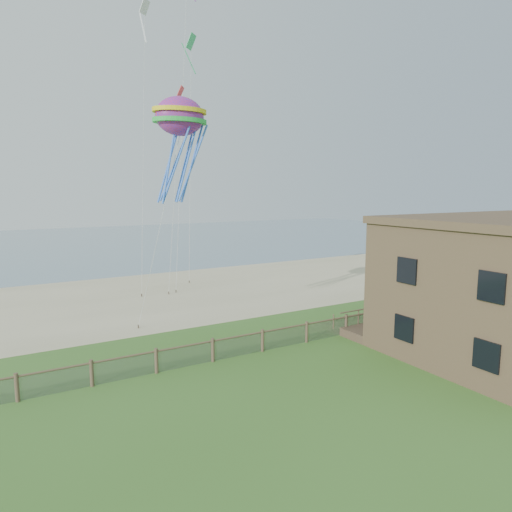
{
  "coord_description": "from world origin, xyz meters",
  "views": [
    {
      "loc": [
        -12.45,
        -14.65,
        8.8
      ],
      "look_at": [
        0.75,
        8.0,
        5.01
      ],
      "focal_mm": 32.0,
      "sensor_mm": 36.0,
      "label": 1
    }
  ],
  "objects": [
    {
      "name": "ocean",
      "position": [
        0.0,
        66.0,
        0.0
      ],
      "size": [
        160.0,
        68.0,
        0.02
      ],
      "primitive_type": "cube",
      "color": "slate",
      "rests_on": "ground"
    },
    {
      "name": "kite_green",
      "position": [
        2.59,
        21.57,
        20.01
      ],
      "size": [
        2.09,
        2.09,
        2.64
      ],
      "primitive_type": null,
      "rotation": [
        0.44,
        0.0,
        0.78
      ],
      "color": "#32BC68"
    },
    {
      "name": "kite_red",
      "position": [
        0.11,
        17.94,
        15.3
      ],
      "size": [
        1.88,
        1.78,
        2.12
      ],
      "primitive_type": null,
      "rotation": [
        0.44,
        0.0,
        0.99
      ],
      "color": "red"
    },
    {
      "name": "ground",
      "position": [
        0.0,
        0.0,
        0.0
      ],
      "size": [
        160.0,
        160.0,
        0.0
      ],
      "primitive_type": "plane",
      "color": "#386221",
      "rests_on": "ground"
    },
    {
      "name": "sand_beach",
      "position": [
        0.0,
        22.0,
        0.0
      ],
      "size": [
        72.0,
        20.0,
        0.02
      ],
      "primitive_type": "cube",
      "color": "tan",
      "rests_on": "ground"
    },
    {
      "name": "chainlink_fence",
      "position": [
        0.0,
        6.0,
        0.55
      ],
      "size": [
        36.2,
        0.2,
        1.25
      ],
      "primitive_type": null,
      "color": "#473728",
      "rests_on": "ground"
    },
    {
      "name": "octopus_kite",
      "position": [
        -2.73,
        10.62,
        11.27
      ],
      "size": [
        3.6,
        2.89,
        6.56
      ],
      "primitive_type": null,
      "rotation": [
        0.0,
        0.0,
        0.22
      ],
      "color": "red"
    },
    {
      "name": "kite_white",
      "position": [
        -2.18,
        18.24,
        20.61
      ],
      "size": [
        1.82,
        1.89,
        2.5
      ],
      "primitive_type": null,
      "rotation": [
        0.44,
        0.0,
        0.71
      ],
      "color": "white"
    },
    {
      "name": "motel_deck",
      "position": [
        13.0,
        5.0,
        0.25
      ],
      "size": [
        15.0,
        2.0,
        0.5
      ],
      "primitive_type": "cube",
      "color": "brown",
      "rests_on": "ground"
    },
    {
      "name": "picnic_table",
      "position": [
        8.19,
        0.68,
        0.37
      ],
      "size": [
        1.89,
        1.51,
        0.75
      ],
      "primitive_type": null,
      "rotation": [
        0.0,
        0.0,
        0.1
      ],
      "color": "brown",
      "rests_on": "ground"
    }
  ]
}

